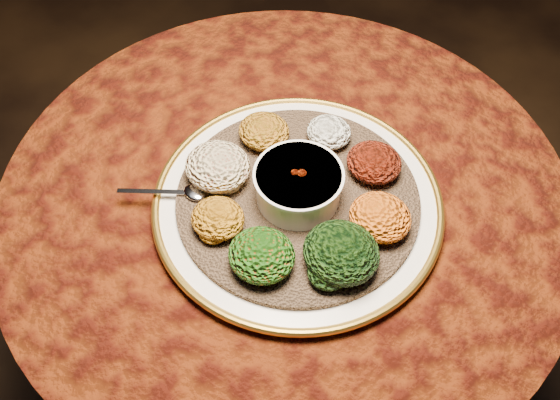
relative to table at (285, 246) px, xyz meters
The scene contains 13 objects.
table is the anchor object (origin of this frame).
platter 0.20m from the table, 23.23° to the right, with size 0.57×0.57×0.02m.
injera 0.21m from the table, 23.23° to the right, with size 0.39×0.39×0.01m, color brown.
stew_bowl 0.25m from the table, 23.23° to the right, with size 0.14×0.14×0.06m.
spoon 0.27m from the table, 128.22° to the right, with size 0.12×0.09×0.01m.
portion_ayib 0.25m from the table, 88.87° to the left, with size 0.08×0.07×0.04m, color white.
portion_kitfo 0.27m from the table, 45.83° to the left, with size 0.09×0.09×0.04m, color black.
portion_tikil 0.29m from the table, ahead, with size 0.10×0.09×0.05m, color #BB640F.
portion_gomen 0.30m from the table, 23.65° to the right, with size 0.11×0.11×0.05m, color black.
portion_mixveg 0.29m from the table, 62.52° to the right, with size 0.10×0.10×0.05m, color #AD280B.
portion_kik 0.27m from the table, 97.79° to the right, with size 0.08×0.08×0.04m, color #B06C0F.
portion_timatim 0.26m from the table, 141.88° to the right, with size 0.11×0.10×0.05m, color #730A06.
portion_shiro 0.25m from the table, 152.91° to the left, with size 0.09×0.08×0.04m, color #9E5C13.
Camera 1 is at (0.40, -0.49, 1.56)m, focal length 40.00 mm.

